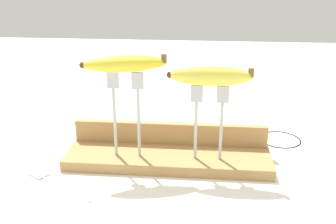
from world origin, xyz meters
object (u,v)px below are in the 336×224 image
(fork_stand_left, at_px, (126,107))
(fork_stand_right, at_px, (209,116))
(fork_fallen_near, at_px, (53,181))
(banana_raised_right, at_px, (210,76))
(wire_coil, at_px, (280,139))
(banana_raised_left, at_px, (124,64))
(fork_fallen_far, at_px, (169,119))

(fork_stand_left, bearing_deg, fork_stand_right, 0.00)
(fork_fallen_near, bearing_deg, fork_stand_right, 15.84)
(fork_stand_right, height_order, banana_raised_right, banana_raised_right)
(fork_stand_right, height_order, wire_coil, fork_stand_right)
(wire_coil, bearing_deg, fork_stand_right, -137.98)
(fork_stand_right, bearing_deg, fork_fallen_near, -164.16)
(banana_raised_left, bearing_deg, fork_fallen_near, -147.56)
(fork_fallen_far, distance_m, wire_coil, 0.32)
(fork_stand_left, height_order, banana_raised_right, banana_raised_right)
(wire_coil, bearing_deg, fork_stand_left, -155.08)
(banana_raised_right, relative_size, fork_fallen_near, 1.09)
(fork_stand_left, relative_size, fork_fallen_far, 1.31)
(banana_raised_left, distance_m, wire_coil, 0.47)
(banana_raised_left, relative_size, fork_fallen_far, 1.23)
(fork_stand_right, relative_size, banana_raised_right, 0.94)
(fork_fallen_near, relative_size, wire_coil, 1.54)
(fork_fallen_near, bearing_deg, fork_stand_left, 32.43)
(fork_stand_left, distance_m, banana_raised_left, 0.10)
(banana_raised_left, height_order, wire_coil, banana_raised_left)
(fork_stand_right, bearing_deg, banana_raised_left, -179.99)
(banana_raised_left, height_order, fork_fallen_far, banana_raised_left)
(banana_raised_right, distance_m, fork_fallen_far, 0.36)
(fork_stand_right, distance_m, banana_raised_left, 0.21)
(fork_stand_left, height_order, banana_raised_left, banana_raised_left)
(fork_stand_right, xyz_separation_m, banana_raised_left, (-0.18, -0.00, 0.11))
(banana_raised_left, relative_size, banana_raised_right, 1.02)
(fork_fallen_far, bearing_deg, fork_stand_left, -103.46)
(banana_raised_right, relative_size, wire_coil, 1.68)
(fork_stand_left, distance_m, fork_fallen_near, 0.22)
(fork_stand_right, bearing_deg, fork_stand_left, 180.00)
(fork_stand_left, relative_size, banana_raised_right, 1.09)
(fork_stand_right, distance_m, fork_fallen_near, 0.35)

